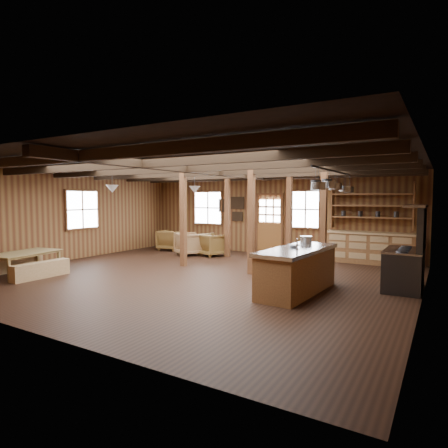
{
  "coord_description": "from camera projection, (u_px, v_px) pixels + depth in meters",
  "views": [
    {
      "loc": [
        5.34,
        -7.69,
        1.99
      ],
      "look_at": [
        0.22,
        0.92,
        1.29
      ],
      "focal_mm": 30.0,
      "sensor_mm": 36.0,
      "label": 1
    }
  ],
  "objects": [
    {
      "name": "room",
      "position": [
        198.0,
        221.0,
        9.36
      ],
      "size": [
        10.04,
        9.04,
        2.84
      ],
      "color": "black",
      "rests_on": "ground"
    },
    {
      "name": "ceiling_joists",
      "position": [
        201.0,
        170.0,
        9.42
      ],
      "size": [
        9.8,
        8.82,
        0.18
      ],
      "color": "black",
      "rests_on": "ceiling"
    },
    {
      "name": "timber_posts",
      "position": [
        253.0,
        218.0,
        10.88
      ],
      "size": [
        3.95,
        2.35,
        2.8
      ],
      "color": "#492614",
      "rests_on": "floor"
    },
    {
      "name": "back_door",
      "position": [
        270.0,
        229.0,
        13.21
      ],
      "size": [
        1.02,
        0.08,
        2.15
      ],
      "color": "brown",
      "rests_on": "floor"
    },
    {
      "name": "window_back_left",
      "position": [
        208.0,
        208.0,
        14.49
      ],
      "size": [
        1.32,
        0.06,
        1.32
      ],
      "color": "white",
      "rests_on": "wall_back"
    },
    {
      "name": "window_back_right",
      "position": [
        306.0,
        209.0,
        12.51
      ],
      "size": [
        1.02,
        0.06,
        1.32
      ],
      "color": "white",
      "rests_on": "wall_back"
    },
    {
      "name": "window_left",
      "position": [
        82.0,
        210.0,
        12.3
      ],
      "size": [
        0.14,
        1.24,
        1.32
      ],
      "color": "white",
      "rests_on": "wall_back"
    },
    {
      "name": "notice_boards",
      "position": [
        233.0,
        207.0,
        13.93
      ],
      "size": [
        1.08,
        0.03,
        0.9
      ],
      "color": "beige",
      "rests_on": "wall_back"
    },
    {
      "name": "back_counter",
      "position": [
        370.0,
        244.0,
        11.29
      ],
      "size": [
        2.55,
        0.6,
        2.45
      ],
      "color": "brown",
      "rests_on": "floor"
    },
    {
      "name": "pendant_lamps",
      "position": [
        155.0,
        189.0,
        11.3
      ],
      "size": [
        1.86,
        2.36,
        0.66
      ],
      "color": "#2D2C2F",
      "rests_on": "ceiling"
    },
    {
      "name": "pot_rack",
      "position": [
        333.0,
        185.0,
        7.89
      ],
      "size": [
        0.4,
        3.0,
        0.45
      ],
      "color": "#2D2C2F",
      "rests_on": "ceiling"
    },
    {
      "name": "kitchen_island",
      "position": [
        297.0,
        270.0,
        7.83
      ],
      "size": [
        1.04,
        2.55,
        1.2
      ],
      "rotation": [
        0.0,
        0.0,
        -0.07
      ],
      "color": "brown",
      "rests_on": "floor"
    },
    {
      "name": "step_stool",
      "position": [
        317.0,
        277.0,
        8.48
      ],
      "size": [
        0.48,
        0.39,
        0.37
      ],
      "primitive_type": "cube",
      "rotation": [
        0.0,
        0.0,
        0.23
      ],
      "color": "olive",
      "rests_on": "floor"
    },
    {
      "name": "commercial_range",
      "position": [
        407.0,
        262.0,
        8.07
      ],
      "size": [
        0.78,
        1.49,
        1.84
      ],
      "color": "#2D2C2F",
      "rests_on": "floor"
    },
    {
      "name": "dining_table",
      "position": [
        25.0,
        264.0,
        9.59
      ],
      "size": [
        1.21,
        1.82,
        0.59
      ],
      "primitive_type": "imported",
      "rotation": [
        0.0,
        0.0,
        1.74
      ],
      "color": "olive",
      "rests_on": "floor"
    },
    {
      "name": "bench_wall",
      "position": [
        9.0,
        263.0,
        9.98
      ],
      "size": [
        0.33,
        1.74,
        0.48
      ],
      "primitive_type": "cube",
      "color": "olive",
      "rests_on": "floor"
    },
    {
      "name": "bench_aisle",
      "position": [
        41.0,
        270.0,
        9.27
      ],
      "size": [
        0.27,
        1.45,
        0.4
      ],
      "primitive_type": "cube",
      "color": "olive",
      "rests_on": "floor"
    },
    {
      "name": "armchair_a",
      "position": [
        171.0,
        240.0,
        14.24
      ],
      "size": [
        0.91,
        0.93,
        0.76
      ],
      "primitive_type": "imported",
      "rotation": [
        0.0,
        0.0,
        3.27
      ],
      "color": "brown",
      "rests_on": "floor"
    },
    {
      "name": "armchair_b",
      "position": [
        212.0,
        245.0,
        12.83
      ],
      "size": [
        1.05,
        1.06,
        0.77
      ],
      "primitive_type": "imported",
      "rotation": [
        0.0,
        0.0,
        2.81
      ],
      "color": "brown",
      "rests_on": "floor"
    },
    {
      "name": "armchair_c",
      "position": [
        190.0,
        244.0,
        12.98
      ],
      "size": [
        1.16,
        1.17,
        0.78
      ],
      "primitive_type": "imported",
      "rotation": [
        0.0,
        0.0,
        2.6
      ],
      "color": "olive",
      "rests_on": "floor"
    },
    {
      "name": "counter_pot",
      "position": [
        306.0,
        240.0,
        8.65
      ],
      "size": [
        0.27,
        0.27,
        0.16
      ],
      "primitive_type": "cylinder",
      "color": "#B1B3B8",
      "rests_on": "kitchen_island"
    },
    {
      "name": "bowl",
      "position": [
        294.0,
        246.0,
        7.93
      ],
      "size": [
        0.33,
        0.33,
        0.06
      ],
      "primitive_type": "imported",
      "rotation": [
        0.0,
        0.0,
        0.43
      ],
      "color": "silver",
      "rests_on": "kitchen_island"
    }
  ]
}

